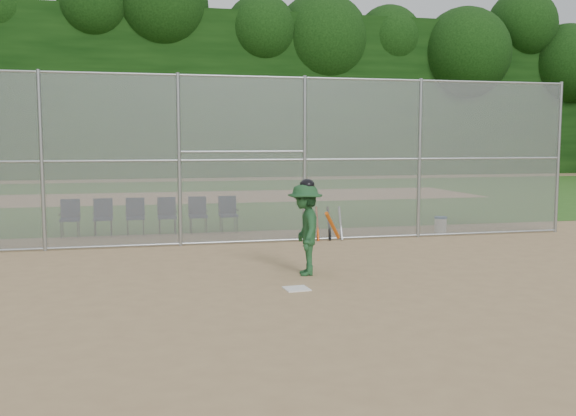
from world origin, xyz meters
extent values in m
plane|color=tan|center=(0.00, 0.00, 0.00)|extent=(100.00, 100.00, 0.00)
plane|color=#2C5C1B|center=(0.00, 18.00, 0.01)|extent=(100.00, 100.00, 0.00)
plane|color=tan|center=(0.00, 18.00, 0.01)|extent=(24.00, 24.00, 0.00)
cube|color=gray|center=(0.00, 5.00, 2.00)|extent=(16.00, 0.02, 4.00)
cylinder|color=#9EA3A8|center=(8.00, 5.00, 2.00)|extent=(0.09, 0.09, 4.00)
cylinder|color=#9EA3A8|center=(0.00, 5.00, 3.95)|extent=(16.00, 0.05, 0.05)
cube|color=black|center=(0.00, 35.00, 5.50)|extent=(80.00, 5.00, 11.00)
cube|color=white|center=(-0.42, 0.09, 0.01)|extent=(0.43, 0.43, 0.02)
imported|color=#1E4B27|center=(0.01, 1.20, 0.84)|extent=(0.78, 1.17, 1.68)
ellipsoid|color=black|center=(0.01, 1.20, 1.65)|extent=(0.27, 0.30, 0.23)
cylinder|color=orange|center=(0.41, 0.80, 0.95)|extent=(0.47, 0.62, 0.57)
cylinder|color=white|center=(4.95, 5.64, 0.19)|extent=(0.32, 0.32, 0.38)
cylinder|color=#225496|center=(4.95, 5.64, 0.40)|extent=(0.34, 0.34, 0.05)
cylinder|color=#D84C14|center=(1.34, 5.06, 0.42)|extent=(0.06, 0.28, 0.84)
cylinder|color=black|center=(1.64, 5.06, 0.41)|extent=(0.06, 0.31, 0.83)
cylinder|color=#B2B2B7|center=(1.94, 5.06, 0.41)|extent=(0.06, 0.34, 0.82)
camera|label=1|loc=(-2.94, -10.03, 2.45)|focal=40.00mm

